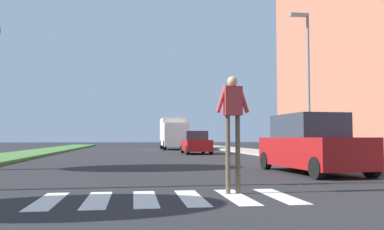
% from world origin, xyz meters
% --- Properties ---
extents(ground_plane, '(140.00, 140.00, 0.00)m').
position_xyz_m(ground_plane, '(0.00, 30.00, 0.00)').
color(ground_plane, '#262628').
extents(crosswalk, '(4.95, 2.20, 0.01)m').
position_xyz_m(crosswalk, '(0.00, 6.95, 0.00)').
color(crosswalk, silver).
rests_on(crosswalk, ground_plane).
extents(median_strip, '(3.30, 64.00, 0.15)m').
position_xyz_m(median_strip, '(-7.81, 28.00, 0.07)').
color(median_strip, '#477A38').
rests_on(median_strip, ground_plane).
extents(sidewalk_right, '(3.00, 64.00, 0.15)m').
position_xyz_m(sidewalk_right, '(8.75, 28.00, 0.07)').
color(sidewalk_right, '#9E9991').
rests_on(sidewalk_right, ground_plane).
extents(street_lamp_right, '(1.02, 0.24, 7.50)m').
position_xyz_m(street_lamp_right, '(8.16, 18.60, 4.59)').
color(street_lamp_right, slate).
rests_on(street_lamp_right, sidewalk_right).
extents(pedestrian_performer, '(0.75, 0.26, 2.49)m').
position_xyz_m(pedestrian_performer, '(1.40, 7.39, 1.66)').
color(pedestrian_performer, brown).
rests_on(pedestrian_performer, ground_plane).
extents(suv_crossing, '(2.25, 4.72, 1.97)m').
position_xyz_m(suv_crossing, '(5.20, 11.82, 0.93)').
color(suv_crossing, maroon).
rests_on(suv_crossing, ground_plane).
extents(sedan_midblock, '(1.88, 4.20, 1.65)m').
position_xyz_m(sedan_midblock, '(3.81, 27.92, 0.77)').
color(sedan_midblock, maroon).
rests_on(sedan_midblock, ground_plane).
extents(truck_box_delivery, '(2.40, 6.20, 3.10)m').
position_xyz_m(truck_box_delivery, '(3.26, 38.83, 1.63)').
color(truck_box_delivery, silver).
rests_on(truck_box_delivery, ground_plane).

